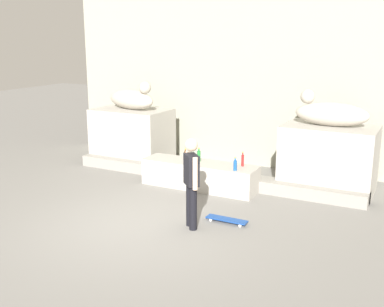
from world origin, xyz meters
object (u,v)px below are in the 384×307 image
statue_reclining_left (132,99)px  statue_reclining_right (330,113)px  bottle_green (199,156)px  skater (191,179)px  bottle_blue (235,165)px  bottle_red (243,160)px  bottle_brown (185,156)px  skateboard (227,220)px

statue_reclining_left → statue_reclining_right: 5.23m
bottle_green → statue_reclining_left: bearing=157.3°
skater → bottle_green: bearing=159.2°
statue_reclining_left → bottle_blue: bearing=-7.4°
bottle_red → bottle_blue: bearing=-92.3°
bottle_brown → bottle_red: bottle_red is taller
statue_reclining_left → skateboard: (4.01, -2.81, -1.71)m
statue_reclining_right → bottle_brown: size_ratio=5.18×
bottle_brown → bottle_red: 1.33m
skateboard → bottle_brown: (-1.72, 1.56, 0.67)m
statue_reclining_left → skater: 4.91m
skateboard → bottle_brown: size_ratio=2.58×
bottle_red → statue_reclining_left: bearing=164.5°
bottle_green → skateboard: bearing=-49.9°
bottle_red → bottle_green: bearing=-176.4°
statue_reclining_right → bottle_brown: 3.36m
skater → bottle_brown: 2.41m
skater → bottle_red: bearing=133.8°
bottle_green → bottle_blue: bearing=-17.4°
statue_reclining_left → bottle_red: 3.88m
statue_reclining_left → statue_reclining_right: size_ratio=1.05×
statue_reclining_right → bottle_brown: statue_reclining_right is taller
bottle_brown → bottle_blue: bottle_brown is taller
skater → bottle_blue: skater is taller
bottle_blue → bottle_brown: bearing=173.9°
bottle_blue → bottle_red: bottle_red is taller
bottle_blue → bottle_red: 0.39m
skateboard → bottle_red: (-0.41, 1.81, 0.68)m
bottle_red → statue_reclining_right: bearing=31.7°
statue_reclining_right → skater: statue_reclining_right is taller
bottle_brown → bottle_green: size_ratio=0.98×
statue_reclining_left → bottle_green: bearing=-8.9°
statue_reclining_left → bottle_brown: 2.81m
bottle_blue → bottle_green: (-1.04, 0.32, 0.01)m
skater → bottle_brown: bearing=166.5°
skateboard → statue_reclining_left: bearing=145.2°
skater → bottle_blue: bearing=133.9°
skater → bottle_green: 2.46m
statue_reclining_right → bottle_green: statue_reclining_right is taller
statue_reclining_right → bottle_red: bearing=32.2°
bottle_brown → bottle_blue: size_ratio=1.07×
skater → bottle_green: skater is taller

